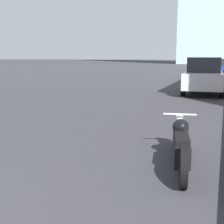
{
  "coord_description": "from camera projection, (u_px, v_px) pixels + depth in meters",
  "views": [
    {
      "loc": [
        4.1,
        -1.12,
        1.79
      ],
      "look_at": [
        1.84,
        5.12,
        0.62
      ],
      "focal_mm": 50.0,
      "sensor_mm": 36.0,
      "label": 1
    }
  ],
  "objects": [
    {
      "name": "parked_car_silver",
      "position": [
        204.0,
        76.0,
        15.33
      ],
      "size": [
        2.02,
        4.38,
        1.78
      ],
      "rotation": [
        0.0,
        0.0,
        0.04
      ],
      "color": "#BCBCC1",
      "rests_on": "ground_plane"
    },
    {
      "name": "motorcycle",
      "position": [
        181.0,
        143.0,
        5.22
      ],
      "size": [
        0.71,
        2.47,
        0.74
      ],
      "rotation": [
        0.0,
        0.0,
        0.17
      ],
      "color": "black",
      "rests_on": "ground_plane"
    },
    {
      "name": "parked_car_blue",
      "position": [
        213.0,
        69.0,
        25.3
      ],
      "size": [
        2.18,
        4.48,
        1.65
      ],
      "rotation": [
        0.0,
        0.0,
        0.05
      ],
      "color": "#1E3899",
      "rests_on": "ground_plane"
    }
  ]
}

